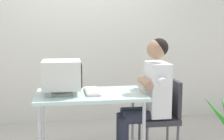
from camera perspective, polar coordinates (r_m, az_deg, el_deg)
name	(u,v)px	position (r m, az deg, el deg)	size (l,w,h in m)	color
wall_back	(103,23)	(4.67, -1.71, 8.83)	(8.00, 0.10, 3.00)	silver
desk	(91,99)	(3.35, -4.00, -5.35)	(1.18, 0.67, 0.74)	#B7B7BC
crt_monitor	(62,75)	(3.29, -9.33, -0.94)	(0.41, 0.35, 0.36)	silver
keyboard	(92,91)	(3.36, -3.78, -3.96)	(0.16, 0.41, 0.03)	silver
office_chair	(164,113)	(3.59, 9.65, -7.85)	(0.41, 0.41, 0.86)	#4C4C51
person_seated	(150,92)	(3.48, 7.02, -4.04)	(0.69, 0.58, 1.33)	silver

